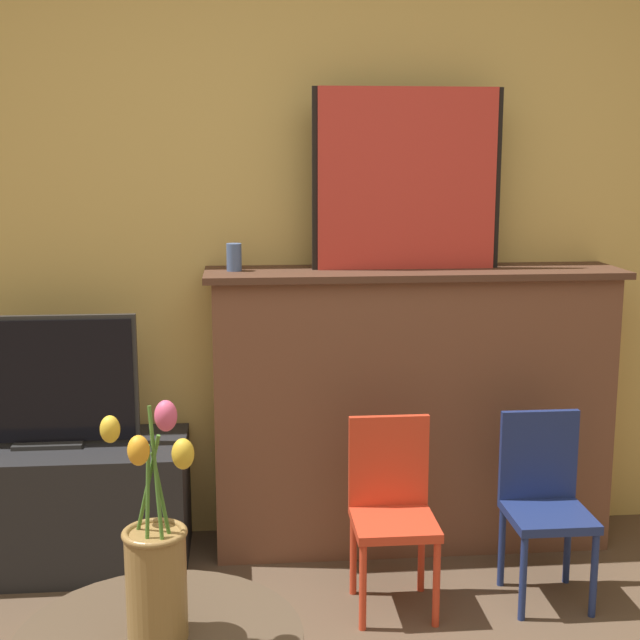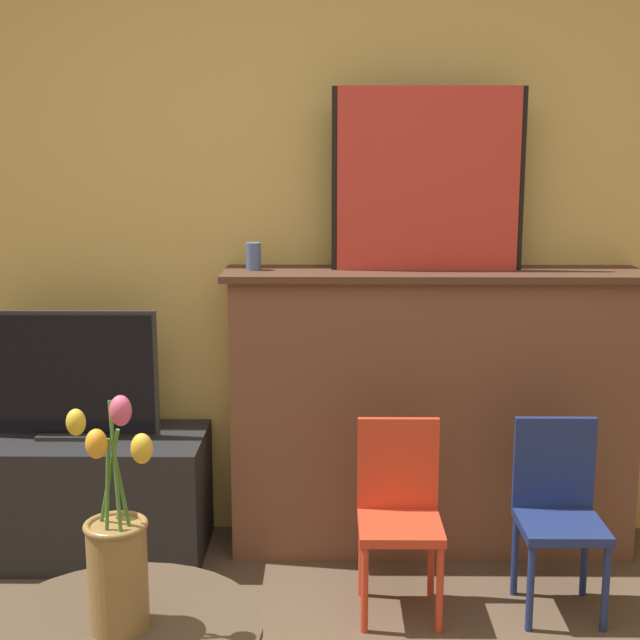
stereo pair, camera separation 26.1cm
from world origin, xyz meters
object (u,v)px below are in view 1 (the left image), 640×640
at_px(chair_red, 392,503).
at_px(chair_blue, 544,496).
at_px(vase_tulips, 156,566).
at_px(painting, 407,179).
at_px(tv_monitor, 46,383).

xyz_separation_m(chair_red, chair_blue, (0.53, 0.01, 0.00)).
relative_size(chair_red, vase_tulips, 1.21).
xyz_separation_m(chair_blue, vase_tulips, (-1.20, -1.07, 0.32)).
bearing_deg(vase_tulips, chair_blue, 41.76).
bearing_deg(painting, vase_tulips, -117.36).
bearing_deg(chair_red, painting, 75.55).
distance_m(tv_monitor, vase_tulips, 1.55).
height_order(chair_blue, vase_tulips, vase_tulips).
bearing_deg(chair_blue, painting, 130.61).
xyz_separation_m(painting, vase_tulips, (-0.80, -1.54, -0.73)).
bearing_deg(painting, chair_blue, -49.39).
relative_size(painting, vase_tulips, 1.33).
distance_m(tv_monitor, chair_blue, 1.79).
bearing_deg(chair_blue, vase_tulips, -138.24).
bearing_deg(chair_blue, chair_red, -178.56).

